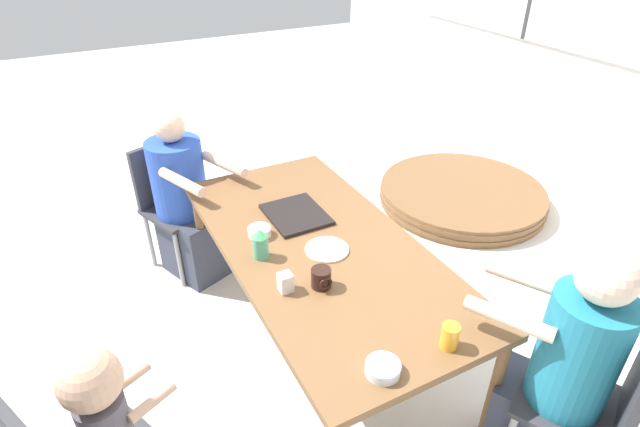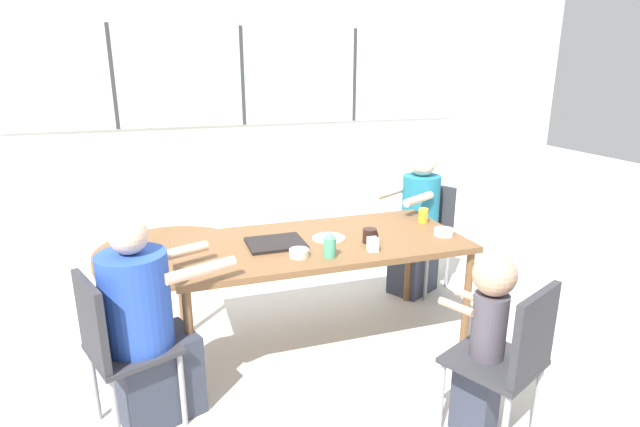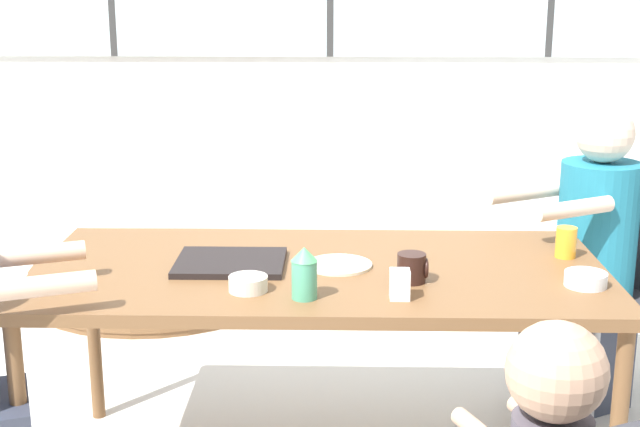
# 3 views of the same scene
# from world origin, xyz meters

# --- Properties ---
(ground_plane) EXTENTS (16.00, 16.00, 0.00)m
(ground_plane) POSITION_xyz_m (0.00, 0.00, 0.00)
(ground_plane) COLOR beige
(dining_table) EXTENTS (1.86, 0.90, 0.75)m
(dining_table) POSITION_xyz_m (0.00, 0.00, 0.70)
(dining_table) COLOR brown
(dining_table) RESTS_ON ground_plane
(chair_for_woman_green_shirt) EXTENTS (0.52, 0.52, 0.88)m
(chair_for_woman_green_shirt) POSITION_xyz_m (-1.25, -0.49, 0.53)
(chair_for_woman_green_shirt) COLOR #333338
(chair_for_woman_green_shirt) RESTS_ON ground_plane
(chair_for_man_blue_shirt) EXTENTS (0.54, 0.54, 0.88)m
(chair_for_man_blue_shirt) POSITION_xyz_m (1.18, 0.64, 0.53)
(chair_for_man_blue_shirt) COLOR #333338
(chair_for_man_blue_shirt) RESTS_ON ground_plane
(person_woman_green_shirt) EXTENTS (0.70, 0.54, 1.15)m
(person_woman_green_shirt) POSITION_xyz_m (-1.09, -0.43, 0.51)
(person_woman_green_shirt) COLOR #333847
(person_woman_green_shirt) RESTS_ON ground_plane
(person_man_blue_shirt) EXTENTS (0.63, 0.53, 1.21)m
(person_man_blue_shirt) POSITION_xyz_m (1.04, 0.56, 0.55)
(person_man_blue_shirt) COLOR #333847
(person_man_blue_shirt) RESTS_ON ground_plane
(food_tray_dark) EXTENTS (0.35, 0.30, 0.02)m
(food_tray_dark) POSITION_xyz_m (-0.29, 0.01, 0.76)
(food_tray_dark) COLOR black
(food_tray_dark) RESTS_ON dining_table
(coffee_mug) EXTENTS (0.10, 0.09, 0.09)m
(coffee_mug) POSITION_xyz_m (0.29, -0.14, 0.80)
(coffee_mug) COLOR black
(coffee_mug) RESTS_ON dining_table
(sippy_cup) EXTENTS (0.08, 0.08, 0.16)m
(sippy_cup) POSITION_xyz_m (-0.04, -0.30, 0.83)
(sippy_cup) COLOR #4CA57F
(sippy_cup) RESTS_ON dining_table
(juice_glass) EXTENTS (0.07, 0.07, 0.10)m
(juice_glass) POSITION_xyz_m (0.83, 0.12, 0.81)
(juice_glass) COLOR gold
(juice_glass) RESTS_ON dining_table
(milk_carton_small) EXTENTS (0.06, 0.06, 0.09)m
(milk_carton_small) POSITION_xyz_m (0.24, -0.30, 0.80)
(milk_carton_small) COLOR silver
(milk_carton_small) RESTS_ON dining_table
(bowl_white_shallow) EXTENTS (0.12, 0.12, 0.05)m
(bowl_white_shallow) POSITION_xyz_m (-0.21, -0.24, 0.78)
(bowl_white_shallow) COLOR silver
(bowl_white_shallow) RESTS_ON dining_table
(bowl_cereal) EXTENTS (0.13, 0.13, 0.04)m
(bowl_cereal) POSITION_xyz_m (0.82, -0.17, 0.78)
(bowl_cereal) COLOR silver
(bowl_cereal) RESTS_ON dining_table
(plate_tortillas) EXTENTS (0.22, 0.22, 0.01)m
(plate_tortillas) POSITION_xyz_m (0.06, 0.01, 0.76)
(plate_tortillas) COLOR beige
(plate_tortillas) RESTS_ON dining_table
(folded_table_stack) EXTENTS (1.39, 1.39, 0.15)m
(folded_table_stack) POSITION_xyz_m (-0.93, 1.86, 0.07)
(folded_table_stack) COLOR brown
(folded_table_stack) RESTS_ON ground_plane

